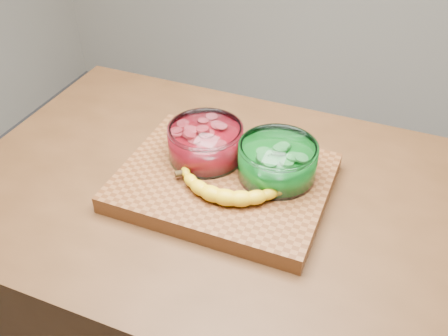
% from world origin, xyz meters
% --- Properties ---
extents(counter, '(1.20, 0.80, 0.90)m').
position_xyz_m(counter, '(0.00, 0.00, 0.45)').
color(counter, '#502F18').
rests_on(counter, ground).
extents(cutting_board, '(0.45, 0.35, 0.04)m').
position_xyz_m(cutting_board, '(0.00, 0.00, 0.92)').
color(cutting_board, brown).
rests_on(cutting_board, counter).
extents(bowl_red, '(0.17, 0.17, 0.08)m').
position_xyz_m(bowl_red, '(-0.06, 0.05, 0.98)').
color(bowl_red, white).
rests_on(bowl_red, cutting_board).
extents(bowl_green, '(0.17, 0.17, 0.08)m').
position_xyz_m(bowl_green, '(0.11, 0.04, 0.98)').
color(bowl_green, white).
rests_on(bowl_green, cutting_board).
extents(banana, '(0.26, 0.13, 0.04)m').
position_xyz_m(banana, '(0.03, -0.05, 0.96)').
color(banana, yellow).
rests_on(banana, cutting_board).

